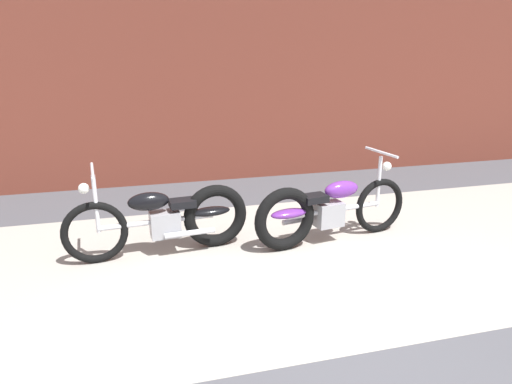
% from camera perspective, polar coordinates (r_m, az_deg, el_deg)
% --- Properties ---
extents(ground_plane, '(80.00, 80.00, 0.00)m').
position_cam_1_polar(ground_plane, '(3.74, 10.90, -19.10)').
color(ground_plane, '#47474C').
extents(sidewalk_slab, '(36.00, 3.50, 0.01)m').
position_cam_1_polar(sidewalk_slab, '(5.14, 2.47, -7.99)').
color(sidewalk_slab, '#9E998E').
rests_on(sidewalk_slab, ground).
extents(brick_building_wall, '(36.00, 0.50, 4.61)m').
position_cam_1_polar(brick_building_wall, '(8.00, -5.02, 18.07)').
color(brick_building_wall, brown).
rests_on(brick_building_wall, ground).
extents(motorcycle_black, '(2.01, 0.58, 1.03)m').
position_cam_1_polar(motorcycle_black, '(5.21, -10.21, -3.18)').
color(motorcycle_black, black).
rests_on(motorcycle_black, ground).
extents(motorcycle_purple, '(2.00, 0.61, 1.03)m').
position_cam_1_polar(motorcycle_purple, '(5.43, 8.15, -2.22)').
color(motorcycle_purple, black).
rests_on(motorcycle_purple, ground).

